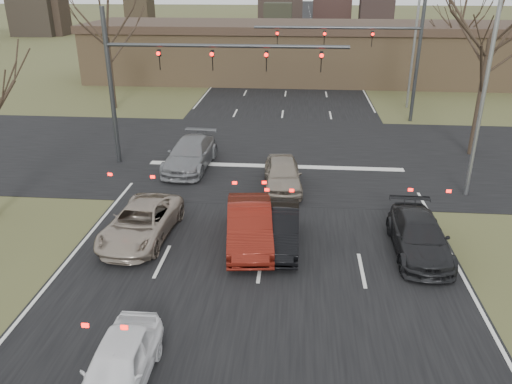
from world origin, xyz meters
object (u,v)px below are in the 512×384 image
Objects in this scene: building at (309,51)px; car_grey_ahead at (190,154)px; streetlight_right_near at (483,73)px; car_silver_suv at (141,223)px; car_red_ahead at (249,225)px; car_charcoal_sedan at (419,236)px; streetlight_right_far at (413,32)px; mast_arm_far at (376,47)px; car_black_hatch at (279,228)px; car_white_sedan at (118,366)px; car_silver_ahead at (283,174)px; mast_arm_near at (172,69)px.

building is 26.37m from car_grey_ahead.
car_silver_suv is (-13.53, -5.34, -4.92)m from streetlight_right_near.
streetlight_right_near reaches higher than car_red_ahead.
car_charcoal_sedan is at bearing -83.78° from building.
building is at bearing 123.65° from streetlight_right_far.
building is 3.81× the size of mast_arm_far.
car_red_ahead is at bearing -60.45° from car_grey_ahead.
car_red_ahead is (-1.10, 0.01, 0.08)m from car_black_hatch.
streetlight_right_near is 15.36m from car_silver_suv.
streetlight_right_near is 2.10× the size of car_silver_suv.
streetlight_right_near is 1.00× the size of streetlight_right_far.
car_white_sedan is at bearing -116.22° from car_black_hatch.
car_charcoal_sedan is at bearing 2.97° from car_silver_suv.
streetlight_right_far is 24.95m from car_red_ahead.
building is 4.24× the size of streetlight_right_far.
car_silver_ahead is at bearing -117.54° from streetlight_right_far.
streetlight_right_near reaches higher than car_silver_ahead.
building is 10.06× the size of car_black_hatch.
building is 33.80m from car_charcoal_sedan.
mast_arm_near is at bearing -138.78° from mast_arm_far.
streetlight_right_far is 32.66m from car_white_sedan.
car_silver_ahead is at bearing -22.81° from car_grey_ahead.
mast_arm_far is 2.38× the size of car_red_ahead.
car_black_hatch is at bearing 3.21° from car_silver_suv.
streetlight_right_far reaches higher than building.
mast_arm_near reaches higher than car_charcoal_sedan.
streetlight_right_near reaches higher than mast_arm_far.
building is at bearing 73.87° from mast_arm_near.
car_red_ahead reaches higher than car_grey_ahead.
streetlight_right_near reaches higher than mast_arm_near.
building is 15.75m from mast_arm_far.
streetlight_right_near is at bearing -78.53° from mast_arm_far.
car_charcoal_sedan is at bearing 39.88° from car_white_sedan.
car_black_hatch is at bearing -54.43° from car_grey_ahead.
car_silver_ahead reaches higher than car_charcoal_sedan.
mast_arm_far is at bearing 72.47° from car_black_hatch.
car_grey_ahead reaches higher than car_silver_suv.
streetlight_right_far reaches higher than car_black_hatch.
mast_arm_far is (11.41, 10.00, -0.06)m from mast_arm_near.
streetlight_right_near reaches higher than car_white_sedan.
mast_arm_far is 2.62× the size of car_silver_ahead.
car_charcoal_sedan is at bearing -119.72° from streetlight_right_near.
building is at bearing 79.00° from car_red_ahead.
mast_arm_far is 1.11× the size of streetlight_right_near.
car_charcoal_sedan is 1.08× the size of car_silver_ahead.
car_black_hatch is (-1.44, -33.42, -1.97)m from building.
car_black_hatch is (-8.26, -5.42, -4.89)m from streetlight_right_near.
mast_arm_far is 27.77m from car_white_sedan.
car_silver_ahead is (1.04, 5.49, -0.05)m from car_red_ahead.
mast_arm_far is 21.77m from car_silver_suv.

